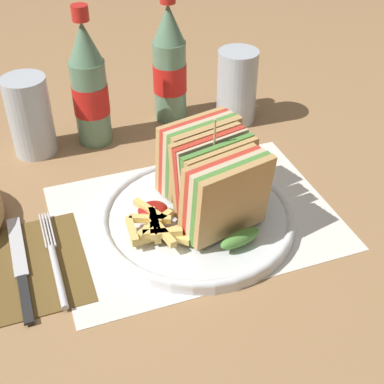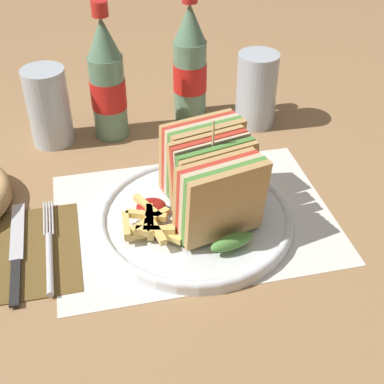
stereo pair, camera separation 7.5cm
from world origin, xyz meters
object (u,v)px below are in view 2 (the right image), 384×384
Objects in this scene: glass_near at (256,94)px; glass_far at (48,107)px; club_sandwich at (212,179)px; coke_bottle_near at (107,82)px; coke_bottle_far at (190,66)px; plate_main at (195,217)px; knife at (16,251)px; fork at (49,253)px.

glass_near is 1.00× the size of glass_far.
coke_bottle_near reaches higher than club_sandwich.
coke_bottle_far is (0.15, 0.03, 0.00)m from coke_bottle_near.
plate_main is 0.25m from knife.
knife is at bearing -100.97° from glass_far.
coke_bottle_far is 1.76× the size of glass_near.
plate_main is at bearing -54.55° from glass_far.
glass_far reaches higher than plate_main.
club_sandwich is 0.24m from fork.
club_sandwich is 0.29m from glass_near.
glass_far is (-0.36, 0.02, 0.01)m from glass_near.
knife is 0.84× the size of coke_bottle_near.
coke_bottle_near is 1.00× the size of coke_bottle_far.
fork is (-0.20, -0.03, -0.00)m from plate_main.
coke_bottle_far is (0.26, 0.33, 0.09)m from fork.
glass_far reaches higher than knife.
club_sandwich is 1.47× the size of glass_far.
fork is 0.78× the size of coke_bottle_far.
fork is at bearing -172.30° from plate_main.
coke_bottle_far is at bearing 83.03° from club_sandwich.
knife is 0.49m from glass_near.
knife is (-0.04, 0.02, -0.00)m from fork.
plate_main is 1.17× the size of coke_bottle_far.
coke_bottle_near is at bearing 176.06° from glass_near.
glass_near is (0.26, -0.02, -0.04)m from coke_bottle_near.
knife is 0.45m from coke_bottle_far.
coke_bottle_far is at bearing 51.01° from fork.
knife is 1.48× the size of glass_far.
knife is (-0.25, -0.01, -0.00)m from plate_main.
plate_main is 0.07m from club_sandwich.
knife is (-0.27, -0.01, -0.07)m from club_sandwich.
glass_far is (0.01, 0.30, 0.06)m from fork.
plate_main is 0.31m from glass_near.
glass_far is (-0.25, -0.03, -0.03)m from coke_bottle_far.
knife is 0.29m from glass_far.
glass_far is at bearing 179.73° from coke_bottle_near.
glass_near is at bearing 59.69° from club_sandwich.
glass_far is (0.05, 0.28, 0.06)m from knife.
coke_bottle_near is (0.11, 0.30, 0.09)m from fork.
fork is at bearing -20.22° from knife.
fork is at bearing -110.98° from coke_bottle_near.
glass_near reaches higher than knife.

